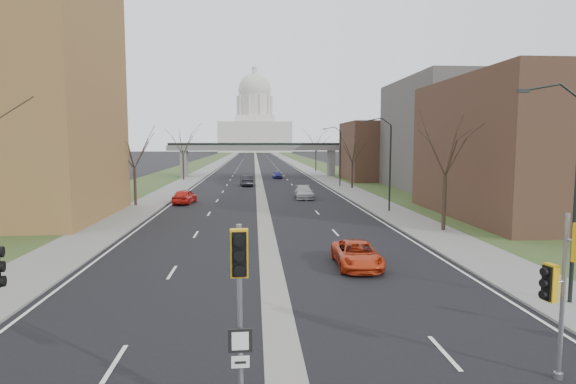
{
  "coord_description": "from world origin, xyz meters",
  "views": [
    {
      "loc": [
        -0.85,
        -11.94,
        6.52
      ],
      "look_at": [
        0.81,
        11.49,
        4.1
      ],
      "focal_mm": 30.0,
      "sensor_mm": 36.0,
      "label": 1
    }
  ],
  "objects": [
    {
      "name": "road_surface",
      "position": [
        0.0,
        150.0,
        0.01
      ],
      "size": [
        20.0,
        600.0,
        0.01
      ],
      "primitive_type": "cube",
      "color": "black",
      "rests_on": "ground"
    },
    {
      "name": "median_strip",
      "position": [
        0.0,
        150.0,
        0.0
      ],
      "size": [
        1.2,
        600.0,
        0.02
      ],
      "primitive_type": "cube",
      "color": "gray",
      "rests_on": "ground"
    },
    {
      "name": "sidewalk_right",
      "position": [
        12.0,
        150.0,
        0.06
      ],
      "size": [
        4.0,
        600.0,
        0.12
      ],
      "primitive_type": "cube",
      "color": "gray",
      "rests_on": "ground"
    },
    {
      "name": "sidewalk_left",
      "position": [
        -12.0,
        150.0,
        0.06
      ],
      "size": [
        4.0,
        600.0,
        0.12
      ],
      "primitive_type": "cube",
      "color": "gray",
      "rests_on": "ground"
    },
    {
      "name": "grass_verge_right",
      "position": [
        18.0,
        150.0,
        0.05
      ],
      "size": [
        8.0,
        600.0,
        0.1
      ],
      "primitive_type": "cube",
      "color": "#283F1D",
      "rests_on": "ground"
    },
    {
      "name": "grass_verge_left",
      "position": [
        -18.0,
        150.0,
        0.05
      ],
      "size": [
        8.0,
        600.0,
        0.1
      ],
      "primitive_type": "cube",
      "color": "#283F1D",
      "rests_on": "ground"
    },
    {
      "name": "commercial_block_near",
      "position": [
        24.0,
        28.0,
        6.0
      ],
      "size": [
        16.0,
        20.0,
        12.0
      ],
      "primitive_type": "cube",
      "color": "#4E3024",
      "rests_on": "ground"
    },
    {
      "name": "commercial_block_mid",
      "position": [
        28.0,
        52.0,
        7.5
      ],
      "size": [
        18.0,
        22.0,
        15.0
      ],
      "primitive_type": "cube",
      "color": "#514F4A",
      "rests_on": "ground"
    },
    {
      "name": "commercial_block_far",
      "position": [
        22.0,
        70.0,
        5.0
      ],
      "size": [
        14.0,
        14.0,
        10.0
      ],
      "primitive_type": "cube",
      "color": "#4E3024",
      "rests_on": "ground"
    },
    {
      "name": "pedestrian_bridge",
      "position": [
        0.0,
        80.0,
        4.84
      ],
      "size": [
        34.0,
        3.0,
        6.45
      ],
      "color": "slate",
      "rests_on": "ground"
    },
    {
      "name": "capitol",
      "position": [
        0.0,
        320.0,
        18.6
      ],
      "size": [
        48.0,
        42.0,
        55.75
      ],
      "color": "beige",
      "rests_on": "ground"
    },
    {
      "name": "streetlight_near",
      "position": [
        10.99,
        6.0,
        6.95
      ],
      "size": [
        2.61,
        0.2,
        8.7
      ],
      "color": "black",
      "rests_on": "sidewalk_right"
    },
    {
      "name": "streetlight_mid",
      "position": [
        10.99,
        32.0,
        6.95
      ],
      "size": [
        2.61,
        0.2,
        8.7
      ],
      "color": "black",
      "rests_on": "sidewalk_right"
    },
    {
      "name": "streetlight_far",
      "position": [
        10.99,
        58.0,
        6.95
      ],
      "size": [
        2.61,
        0.2,
        8.7
      ],
      "color": "black",
      "rests_on": "sidewalk_right"
    },
    {
      "name": "tree_left_b",
      "position": [
        -13.0,
        38.0,
        6.23
      ],
      "size": [
        6.75,
        6.75,
        8.81
      ],
      "color": "#382B21",
      "rests_on": "sidewalk_left"
    },
    {
      "name": "tree_left_c",
      "position": [
        -13.0,
        72.0,
        7.04
      ],
      "size": [
        7.65,
        7.65,
        9.99
      ],
      "color": "#382B21",
      "rests_on": "sidewalk_left"
    },
    {
      "name": "tree_right_a",
      "position": [
        13.0,
        22.0,
        6.64
      ],
      "size": [
        7.2,
        7.2,
        9.4
      ],
      "color": "#382B21",
      "rests_on": "sidewalk_right"
    },
    {
      "name": "tree_right_b",
      "position": [
        13.0,
        55.0,
        5.82
      ],
      "size": [
        6.3,
        6.3,
        8.22
      ],
      "color": "#382B21",
      "rests_on": "sidewalk_right"
    },
    {
      "name": "tree_right_c",
      "position": [
        13.0,
        95.0,
        7.04
      ],
      "size": [
        7.65,
        7.65,
        9.99
      ],
      "color": "#382B21",
      "rests_on": "sidewalk_right"
    },
    {
      "name": "signal_pole_median",
      "position": [
        -1.18,
        -1.66,
        3.28
      ],
      "size": [
        0.54,
        0.77,
        4.71
      ],
      "rotation": [
        0.0,
        0.0,
        0.03
      ],
      "color": "gray",
      "rests_on": "ground"
    },
    {
      "name": "signal_pole_right",
      "position": [
        7.38,
        0.01,
        3.04
      ],
      "size": [
        0.96,
        0.78,
        4.64
      ],
      "rotation": [
        0.0,
        0.0,
        0.2
      ],
      "color": "gray",
      "rests_on": "ground"
    },
    {
      "name": "car_left_near",
      "position": [
        -8.27,
        39.77,
        0.79
      ],
      "size": [
        2.39,
        4.81,
        1.58
      ],
      "primitive_type": "imported",
      "rotation": [
        0.0,
        0.0,
        3.03
      ],
      "color": "red",
      "rests_on": "ground"
    },
    {
      "name": "car_left_far",
      "position": [
        -2.0,
        60.41,
        0.79
      ],
      "size": [
        2.14,
        4.92,
        1.57
      ],
      "primitive_type": "imported",
      "rotation": [
        0.0,
        0.0,
        3.24
      ],
      "color": "black",
      "rests_on": "ground"
    },
    {
      "name": "car_right_near",
      "position": [
        4.51,
        12.51,
        0.66
      ],
      "size": [
        2.3,
        4.82,
        1.33
      ],
      "primitive_type": "imported",
      "rotation": [
        0.0,
        0.0,
        -0.02
      ],
      "color": "red",
      "rests_on": "ground"
    },
    {
      "name": "car_right_mid",
      "position": [
        4.96,
        43.59,
        0.72
      ],
      "size": [
        2.13,
        5.01,
        1.44
      ],
      "primitive_type": "imported",
      "rotation": [
        0.0,
        0.0,
        -0.02
      ],
      "color": "#A7A9AF",
      "rests_on": "ground"
    },
    {
      "name": "car_right_far",
      "position": [
        3.39,
        75.43,
        0.66
      ],
      "size": [
        1.8,
        3.95,
        1.31
      ],
      "primitive_type": "imported",
      "rotation": [
        0.0,
        0.0,
        0.07
      ],
      "color": "navy",
      "rests_on": "ground"
    }
  ]
}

